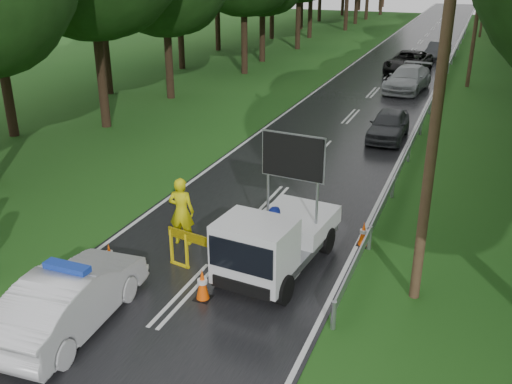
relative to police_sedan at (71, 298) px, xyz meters
The scene contains 18 objects.
ground 2.71m from the police_sedan, 50.18° to the left, with size 160.00×160.00×0.00m, color #1B4B15.
road 32.06m from the police_sedan, 87.01° to the left, with size 7.00×140.00×0.02m, color black.
guardrail 32.13m from the police_sedan, 80.37° to the left, with size 0.12×60.06×0.70m.
utility_pole_near 9.07m from the police_sedan, 30.24° to the left, with size 1.40×0.24×10.00m.
utility_pole_mid 31.09m from the police_sedan, 77.10° to the left, with size 1.40×0.24×10.00m.
police_sedan is the anchor object (origin of this frame).
work_truck 5.07m from the police_sedan, 49.29° to the left, with size 2.30×4.45×3.42m.
barrier 3.56m from the police_sedan, 57.65° to the left, with size 2.63×0.55×1.10m.
officer 4.41m from the police_sedan, 85.37° to the left, with size 0.73×0.48×2.01m, color #D9D20B.
civilian 5.40m from the police_sedan, 53.98° to the left, with size 0.77×0.60×1.59m, color #1B31B4.
queue_car_first 17.33m from the police_sedan, 76.39° to the left, with size 1.55×3.85×1.31m, color #393B40.
queue_car_second 27.58m from the police_sedan, 82.77° to the left, with size 2.07×5.09×1.48m, color #A6AAAE.
queue_car_third 33.47m from the police_sedan, 85.39° to the left, with size 2.51×5.44×1.51m, color black.
queue_car_fourth 40.36m from the police_sedan, 84.19° to the left, with size 1.41×4.04×1.33m, color #3C3E43.
cone_center 2.98m from the police_sedan, 42.72° to the left, with size 0.39×0.39×0.82m.
cone_far 5.84m from the police_sedan, 75.25° to the left, with size 0.31×0.31×0.66m.
cone_left_mid 2.71m from the police_sedan, 108.27° to the left, with size 0.31×0.31×0.66m.
cone_right 8.06m from the police_sedan, 50.00° to the left, with size 0.35×0.35×0.74m.
Camera 1 is at (5.98, -10.38, 7.61)m, focal length 40.00 mm.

